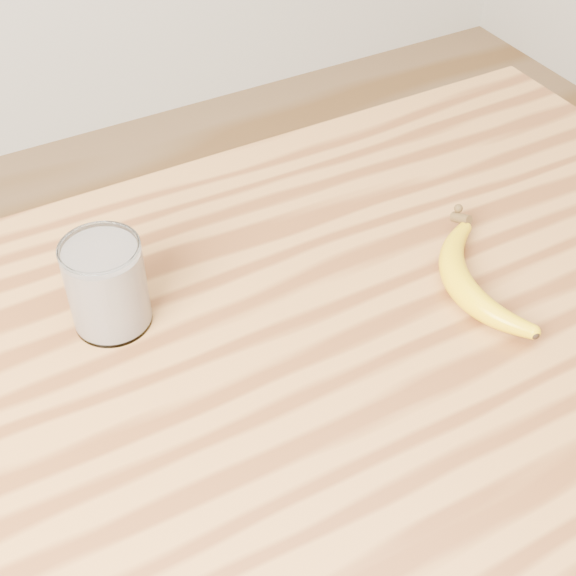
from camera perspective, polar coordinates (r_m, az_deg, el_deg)
table at (r=0.99m, az=2.69°, el=-9.03°), size 1.20×0.80×0.90m
smoothie_glass at (r=0.90m, az=-12.77°, el=0.18°), size 0.09×0.09×0.11m
banana at (r=0.96m, az=12.01°, el=0.32°), size 0.17×0.29×0.03m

